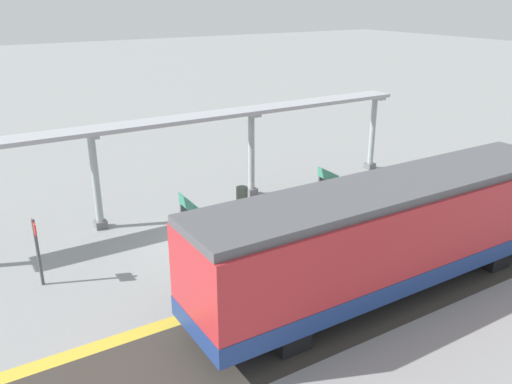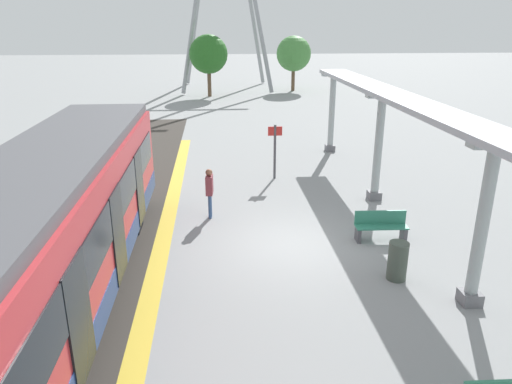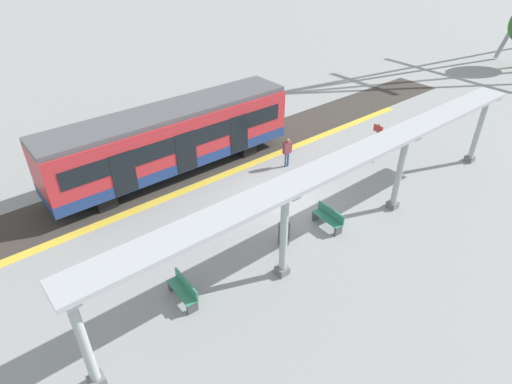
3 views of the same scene
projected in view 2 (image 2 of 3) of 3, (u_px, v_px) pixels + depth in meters
ground_plane at (292, 245)px, 13.66m from camera, size 176.00×176.00×0.00m
tactile_edge_strip at (161, 250)px, 13.36m from camera, size 0.49×26.53×0.01m
trackbed at (93, 252)px, 13.21m from camera, size 3.20×38.53×0.01m
train_near_carriage at (55, 230)px, 10.15m from camera, size 2.65×12.77×3.48m
canopy_pillar_second at (482, 226)px, 10.18m from camera, size 1.10×0.44×3.74m
canopy_pillar_third at (378, 148)px, 16.55m from camera, size 1.10×0.44×3.74m
canopy_pillar_fourth at (332, 113)px, 23.01m from camera, size 1.10×0.44×3.74m
canopy_beam at (428, 110)px, 12.61m from camera, size 1.20×21.59×0.16m
bench_mid_platform at (381, 226)px, 13.84m from camera, size 1.52×0.50×0.86m
trash_bin at (398, 261)px, 11.69m from camera, size 0.48×0.48×0.98m
platform_info_sign at (275, 146)px, 19.06m from camera, size 0.56×0.10×2.20m
passenger_waiting_near_edge at (209, 188)px, 15.25m from camera, size 0.25×0.49×1.64m
tree_left_background at (294, 54)px, 43.48m from camera, size 3.15×3.15×4.90m
tree_right_background at (208, 54)px, 39.98m from camera, size 3.21×3.21×5.11m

